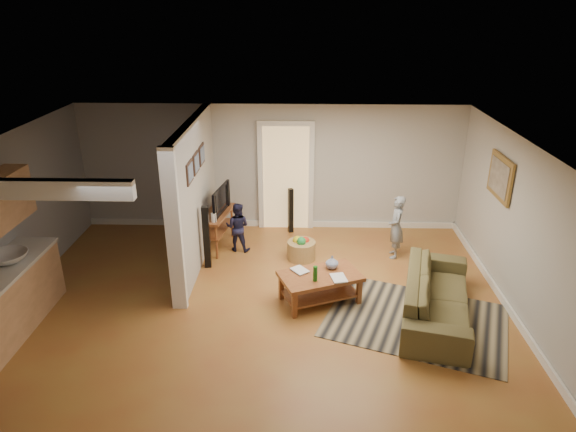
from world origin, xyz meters
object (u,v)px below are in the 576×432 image
at_px(speaker_right, 291,211).
at_px(toy_basket, 301,249).
at_px(sofa, 435,316).
at_px(tv_console, 217,216).
at_px(child, 394,256).
at_px(toddler, 238,250).
at_px(coffee_table, 321,280).
at_px(speaker_left, 207,237).

bearing_deg(speaker_right, toy_basket, -100.09).
relative_size(sofa, speaker_right, 2.50).
relative_size(sofa, tv_console, 2.00).
xyz_separation_m(child, toddler, (-2.86, 0.18, 0.00)).
height_order(speaker_right, toy_basket, speaker_right).
relative_size(sofa, coffee_table, 1.68).
distance_m(speaker_left, child, 3.39).
bearing_deg(tv_console, coffee_table, -35.16).
relative_size(sofa, toy_basket, 4.54).
bearing_deg(child, toddler, -88.35).
distance_m(coffee_table, tv_console, 2.63).
height_order(speaker_right, toddler, speaker_right).
bearing_deg(tv_console, toy_basket, -6.19).
bearing_deg(coffee_table, sofa, -12.33).
relative_size(tv_console, toy_basket, 2.27).
bearing_deg(toddler, coffee_table, 139.46).
xyz_separation_m(speaker_right, toy_basket, (0.22, -1.15, -0.27)).
xyz_separation_m(speaker_left, child, (3.30, 0.49, -0.56)).
distance_m(sofa, speaker_right, 3.69).
distance_m(tv_console, speaker_right, 1.53).
bearing_deg(speaker_right, speaker_left, -153.83).
bearing_deg(toddler, tv_console, -9.06).
height_order(sofa, speaker_left, speaker_left).
bearing_deg(sofa, tv_console, 71.72).
height_order(sofa, child, child).
bearing_deg(toddler, toy_basket, 173.75).
height_order(speaker_left, toddler, speaker_left).
bearing_deg(coffee_table, child, 48.22).
xyz_separation_m(speaker_right, toddler, (-0.95, -0.84, -0.46)).
relative_size(sofa, toddler, 2.48).
bearing_deg(coffee_table, speaker_left, 151.39).
bearing_deg(speaker_left, sofa, -25.84).
bearing_deg(toy_basket, toddler, 164.99).
distance_m(coffee_table, speaker_right, 2.61).
bearing_deg(toddler, sofa, 155.29).
relative_size(tv_console, child, 0.99).
height_order(child, toddler, child).
xyz_separation_m(speaker_right, child, (1.90, -1.01, -0.46)).
distance_m(coffee_table, toddler, 2.30).
bearing_deg(child, toy_basket, -80.11).
xyz_separation_m(coffee_table, child, (1.38, 1.54, -0.37)).
xyz_separation_m(tv_console, speaker_left, (-0.06, -0.79, -0.06)).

